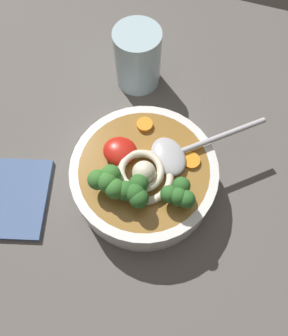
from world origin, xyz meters
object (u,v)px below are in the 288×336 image
noodle_pile (143,174)px  folded_napkin (5,197)px  soup_bowl (144,176)px  soup_spoon (178,153)px  drinking_glass (138,58)px

noodle_pile → folded_napkin: bearing=21.0°
soup_bowl → noodle_pile: noodle_pile is taller
noodle_pile → soup_spoon: 5.73cm
drinking_glass → folded_napkin: bearing=67.6°
soup_bowl → drinking_glass: size_ratio=1.99×
soup_bowl → drinking_glass: drinking_glass is taller
drinking_glass → folded_napkin: (11.33, 27.41, -4.72)cm
soup_bowl → soup_spoon: bearing=-138.7°
noodle_pile → soup_spoon: size_ratio=0.57×
soup_spoon → drinking_glass: 19.14cm
soup_bowl → drinking_glass: 20.27cm
soup_spoon → folded_napkin: size_ratio=1.23×
noodle_pile → drinking_glass: 21.63cm
drinking_glass → folded_napkin: size_ratio=0.83×
soup_spoon → drinking_glass: bearing=84.4°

